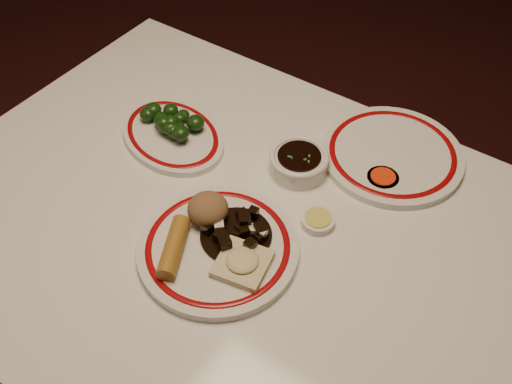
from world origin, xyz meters
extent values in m
cube|color=white|center=(0.00, 0.00, 0.73)|extent=(1.20, 0.90, 0.04)
cylinder|color=black|center=(-0.54, 0.39, 0.35)|extent=(0.06, 0.06, 0.71)
cylinder|color=black|center=(0.54, 0.39, 0.35)|extent=(0.06, 0.06, 0.71)
cylinder|color=silver|center=(0.03, -0.07, 0.76)|extent=(0.37, 0.37, 0.02)
torus|color=maroon|center=(0.03, -0.07, 0.77)|extent=(0.32, 0.32, 0.00)
ellipsoid|color=brown|center=(-0.02, -0.03, 0.80)|extent=(0.08, 0.08, 0.05)
cylinder|color=#A06F27|center=(-0.03, -0.12, 0.78)|extent=(0.08, 0.12, 0.03)
cube|color=beige|center=(0.09, -0.08, 0.77)|extent=(0.10, 0.10, 0.01)
ellipsoid|color=beige|center=(0.09, -0.08, 0.78)|extent=(0.06, 0.06, 0.02)
cylinder|color=black|center=(0.04, -0.03, 0.77)|extent=(0.13, 0.13, 0.00)
cube|color=black|center=(0.04, -0.03, 0.78)|extent=(0.02, 0.02, 0.01)
cube|color=black|center=(0.04, -0.02, 0.78)|extent=(0.02, 0.02, 0.02)
cube|color=black|center=(-0.01, -0.05, 0.78)|extent=(0.02, 0.02, 0.02)
cube|color=black|center=(0.05, -0.02, 0.78)|extent=(0.02, 0.02, 0.02)
cube|color=black|center=(0.08, -0.01, 0.78)|extent=(0.03, 0.03, 0.02)
cube|color=black|center=(0.04, -0.01, 0.79)|extent=(0.03, 0.03, 0.02)
cube|color=black|center=(0.03, -0.06, 0.78)|extent=(0.02, 0.02, 0.02)
cube|color=black|center=(0.04, 0.02, 0.78)|extent=(0.02, 0.02, 0.02)
cube|color=black|center=(0.08, -0.02, 0.78)|extent=(0.02, 0.02, 0.02)
cube|color=black|center=(0.08, -0.04, 0.78)|extent=(0.02, 0.02, 0.02)
cube|color=black|center=(0.04, -0.07, 0.79)|extent=(0.03, 0.03, 0.02)
cube|color=black|center=(0.03, 0.01, 0.78)|extent=(0.02, 0.02, 0.02)
cube|color=beige|center=(0.05, -0.01, 0.78)|extent=(0.02, 0.02, 0.01)
cube|color=beige|center=(0.05, -0.01, 0.78)|extent=(0.02, 0.02, 0.01)
cube|color=beige|center=(0.01, -0.04, 0.79)|extent=(0.02, 0.02, 0.01)
cube|color=beige|center=(0.08, -0.01, 0.79)|extent=(0.02, 0.02, 0.01)
cube|color=beige|center=(0.07, -0.01, 0.78)|extent=(0.02, 0.02, 0.01)
torus|color=maroon|center=(-0.24, 0.12, 0.77)|extent=(0.28, 0.28, 0.00)
cylinder|color=#23471C|center=(-0.26, 0.13, 0.77)|extent=(0.01, 0.01, 0.01)
ellipsoid|color=#13350D|center=(-0.26, 0.13, 0.79)|extent=(0.03, 0.03, 0.03)
cylinder|color=#23471C|center=(-0.22, 0.11, 0.77)|extent=(0.01, 0.01, 0.01)
ellipsoid|color=#13350D|center=(-0.22, 0.11, 0.79)|extent=(0.03, 0.03, 0.03)
cylinder|color=#23471C|center=(-0.22, 0.11, 0.77)|extent=(0.01, 0.01, 0.01)
ellipsoid|color=#13350D|center=(-0.22, 0.11, 0.79)|extent=(0.03, 0.03, 0.03)
cylinder|color=#23471C|center=(-0.24, 0.11, 0.77)|extent=(0.01, 0.01, 0.01)
ellipsoid|color=#13350D|center=(-0.24, 0.11, 0.79)|extent=(0.03, 0.03, 0.03)
cylinder|color=#23471C|center=(-0.23, 0.12, 0.77)|extent=(0.01, 0.01, 0.01)
ellipsoid|color=#13350D|center=(-0.23, 0.12, 0.79)|extent=(0.04, 0.04, 0.03)
cylinder|color=#23471C|center=(-0.26, 0.12, 0.77)|extent=(0.01, 0.01, 0.01)
ellipsoid|color=#13350D|center=(-0.26, 0.12, 0.79)|extent=(0.04, 0.04, 0.03)
cylinder|color=#23471C|center=(-0.24, 0.12, 0.77)|extent=(0.01, 0.01, 0.01)
ellipsoid|color=#13350D|center=(-0.24, 0.12, 0.79)|extent=(0.04, 0.04, 0.03)
cylinder|color=#23471C|center=(-0.30, 0.12, 0.77)|extent=(0.01, 0.01, 0.01)
ellipsoid|color=#13350D|center=(-0.30, 0.12, 0.78)|extent=(0.04, 0.04, 0.03)
cylinder|color=#23471C|center=(-0.30, 0.13, 0.77)|extent=(0.01, 0.01, 0.01)
ellipsoid|color=#13350D|center=(-0.30, 0.13, 0.79)|extent=(0.04, 0.04, 0.03)
cylinder|color=#23471C|center=(-0.24, 0.16, 0.77)|extent=(0.01, 0.01, 0.01)
ellipsoid|color=#13350D|center=(-0.24, 0.16, 0.78)|extent=(0.03, 0.03, 0.02)
cylinder|color=#23471C|center=(-0.23, 0.11, 0.77)|extent=(0.01, 0.01, 0.01)
ellipsoid|color=#13350D|center=(-0.23, 0.11, 0.78)|extent=(0.03, 0.03, 0.02)
cylinder|color=#23471C|center=(-0.23, 0.12, 0.77)|extent=(0.01, 0.01, 0.01)
ellipsoid|color=#13350D|center=(-0.23, 0.12, 0.78)|extent=(0.04, 0.04, 0.03)
cylinder|color=#23471C|center=(-0.25, 0.11, 0.77)|extent=(0.01, 0.01, 0.01)
ellipsoid|color=#13350D|center=(-0.25, 0.11, 0.78)|extent=(0.03, 0.03, 0.02)
cylinder|color=#23471C|center=(-0.22, 0.11, 0.77)|extent=(0.01, 0.01, 0.01)
ellipsoid|color=#13350D|center=(-0.22, 0.11, 0.79)|extent=(0.03, 0.03, 0.02)
cylinder|color=#23471C|center=(-0.20, 0.15, 0.77)|extent=(0.01, 0.01, 0.01)
ellipsoid|color=#13350D|center=(-0.20, 0.15, 0.79)|extent=(0.04, 0.04, 0.03)
cylinder|color=#23471C|center=(-0.23, 0.11, 0.77)|extent=(0.01, 0.01, 0.01)
ellipsoid|color=#13350D|center=(-0.23, 0.11, 0.79)|extent=(0.04, 0.04, 0.03)
cylinder|color=#23471C|center=(-0.22, 0.12, 0.77)|extent=(0.01, 0.01, 0.01)
ellipsoid|color=#13350D|center=(-0.22, 0.12, 0.79)|extent=(0.03, 0.03, 0.02)
cylinder|color=#23471C|center=(-0.20, 0.11, 0.77)|extent=(0.01, 0.01, 0.01)
ellipsoid|color=#13350D|center=(-0.20, 0.11, 0.79)|extent=(0.04, 0.04, 0.03)
ellipsoid|color=#13350D|center=(-0.25, 0.11, 0.80)|extent=(0.03, 0.03, 0.03)
ellipsoid|color=#13350D|center=(-0.26, 0.14, 0.80)|extent=(0.03, 0.03, 0.03)
ellipsoid|color=#13350D|center=(-0.23, 0.14, 0.79)|extent=(0.03, 0.03, 0.02)
ellipsoid|color=#13350D|center=(-0.23, 0.12, 0.80)|extent=(0.03, 0.03, 0.03)
cylinder|color=silver|center=(0.04, 0.19, 0.77)|extent=(0.12, 0.12, 0.04)
cylinder|color=black|center=(0.04, 0.19, 0.79)|extent=(0.09, 0.09, 0.00)
cylinder|color=silver|center=(0.19, 0.25, 0.76)|extent=(0.06, 0.06, 0.02)
cylinder|color=red|center=(0.19, 0.25, 0.77)|extent=(0.05, 0.05, 0.00)
cylinder|color=silver|center=(0.14, 0.09, 0.76)|extent=(0.06, 0.06, 0.02)
cylinder|color=#CAC153|center=(0.14, 0.09, 0.77)|extent=(0.05, 0.05, 0.00)
cylinder|color=silver|center=(0.18, 0.33, 0.76)|extent=(0.38, 0.38, 0.02)
torus|color=maroon|center=(0.18, 0.33, 0.77)|extent=(0.33, 0.33, 0.00)
camera|label=1|loc=(0.43, -0.53, 1.58)|focal=40.00mm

